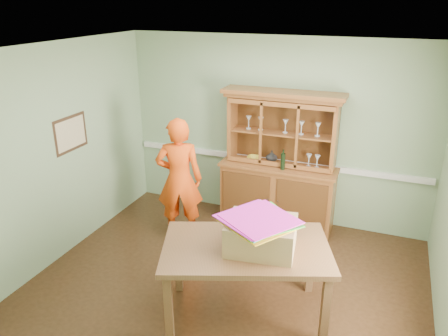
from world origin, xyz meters
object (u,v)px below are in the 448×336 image
at_px(dining_table, 246,254).
at_px(cardboard_box, 261,235).
at_px(china_hutch, 279,179).
at_px(person, 179,179).

xyz_separation_m(dining_table, cardboard_box, (0.15, 0.01, 0.25)).
xyz_separation_m(china_hutch, cardboard_box, (0.36, -2.11, 0.29)).
height_order(china_hutch, cardboard_box, china_hutch).
relative_size(cardboard_box, person, 0.38).
bearing_deg(cardboard_box, dining_table, -177.29).
bearing_deg(cardboard_box, person, 141.06).
xyz_separation_m(cardboard_box, person, (-1.53, 1.23, -0.13)).
bearing_deg(china_hutch, dining_table, -84.23).
relative_size(china_hutch, person, 1.15).
height_order(dining_table, person, person).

